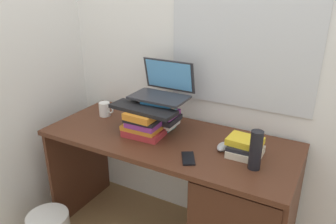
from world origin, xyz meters
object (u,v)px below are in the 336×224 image
Objects in this scene: book_stack_tall at (160,114)px; laptop at (163,88)px; computer_mouse at (223,147)px; mug at (105,109)px; cell_phone at (188,158)px; book_stack_keyboard_riser at (144,124)px; book_stack_side at (245,147)px; keyboard at (143,109)px; water_bottle at (256,150)px; desk at (225,207)px.

book_stack_tall is 0.16m from laptop.
computer_mouse is at bearing -14.32° from laptop.
mug is 0.84× the size of cell_phone.
book_stack_keyboard_riser reaches higher than book_stack_side.
keyboard is (-0.04, -0.14, 0.07)m from book_stack_tall.
book_stack_tall is 0.58m from book_stack_side.
cell_phone is at bearing -18.66° from mug.
book_stack_keyboard_riser reaches higher than mug.
computer_mouse is 0.90m from mug.
book_stack_tall is 1.78× the size of cell_phone.
desk is at bearing 154.38° from water_bottle.
water_bottle reaches higher than book_stack_keyboard_riser.
keyboard is at bearing -104.53° from book_stack_tall.
book_stack_keyboard_riser is at bearing -104.13° from book_stack_tall.
mug is at bearing 176.47° from book_stack_side.
book_stack_keyboard_riser is 1.19× the size of water_bottle.
book_stack_side is at bearing -6.24° from book_stack_tall.
water_bottle reaches higher than keyboard.
keyboard reaches higher than computer_mouse.
book_stack_tall is 0.58× the size of keyboard.
computer_mouse is 0.91× the size of mug.
computer_mouse is at bearing -177.85° from book_stack_side.
laptop is at bearing 163.03° from desk.
water_bottle is (0.21, -0.11, 0.09)m from computer_mouse.
laptop is (0.03, 0.18, 0.18)m from book_stack_keyboard_riser.
book_stack_side reaches higher than cell_phone.
water_bottle reaches higher than mug.
book_stack_tall is 0.69× the size of laptop.
book_stack_tall is 0.68m from water_bottle.
water_bottle reaches higher than cell_phone.
book_stack_keyboard_riser is 0.43m from mug.
computer_mouse is (0.45, -0.12, -0.24)m from laptop.
computer_mouse is at bearing 7.79° from book_stack_keyboard_riser.
book_stack_side is 1.70× the size of mug.
keyboard reaches higher than desk.
book_stack_side is 0.32m from cell_phone.
mug reaches higher than book_stack_side.
keyboard is 3.66× the size of mug.
keyboard reaches higher than book_stack_side.
book_stack_side is at bearing 8.86° from cell_phone.
mug reaches higher than cell_phone.
book_stack_tall reaches higher than book_stack_keyboard_riser.
computer_mouse is at bearing 151.47° from water_bottle.
laptop is at bearing 165.68° from computer_mouse.
desk is 11.32× the size of cell_phone.
book_stack_keyboard_riser is 1.81× the size of cell_phone.
book_stack_keyboard_riser reaches higher than desk.
laptop is 0.49m from mug.
mug is at bearing 170.72° from water_bottle.
computer_mouse is 0.23m from cell_phone.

